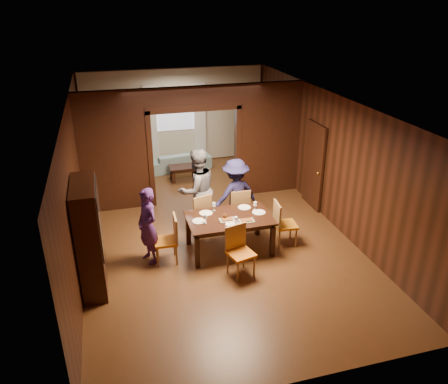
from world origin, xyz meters
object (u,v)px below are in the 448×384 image
object	(u,v)px
hutch	(89,237)
sofa	(180,160)
person_purple	(148,226)
chair_far_l	(198,213)
coffee_table	(184,173)
chair_right	(286,223)
chair_near	(241,252)
person_grey	(197,190)
person_navy	(235,194)
chair_far_r	(238,207)
dining_table	(229,234)
chair_left	(166,240)

from	to	relation	value
hutch	sofa	bearing A→B (deg)	64.87
person_purple	chair_far_l	xyz separation A→B (m)	(1.17, 0.82, -0.29)
coffee_table	chair_right	distance (m)	4.31
chair_near	person_purple	bearing A→B (deg)	134.49
person_grey	person_navy	world-z (taller)	person_grey
person_purple	person_navy	size ratio (longest dim) A/B	0.95
person_purple	chair_right	bearing A→B (deg)	65.88
coffee_table	chair_near	size ratio (longest dim) A/B	0.82
person_navy	chair_far_r	size ratio (longest dim) A/B	1.68
sofa	hutch	world-z (taller)	hutch
chair_far_r	hutch	xyz separation A→B (m)	(-3.14, -1.41, 0.52)
person_navy	chair_far_r	distance (m)	0.33
person_grey	chair_far_l	xyz separation A→B (m)	(-0.03, -0.24, -0.45)
sofa	chair_near	xyz separation A→B (m)	(0.13, -5.74, 0.22)
person_navy	dining_table	bearing A→B (deg)	51.97
person_navy	chair_far_l	xyz separation A→B (m)	(-0.85, -0.05, -0.33)
person_grey	sofa	bearing A→B (deg)	-113.80
person_navy	dining_table	world-z (taller)	person_navy
person_purple	sofa	world-z (taller)	person_purple
dining_table	chair_right	size ratio (longest dim) A/B	1.75
person_purple	dining_table	xyz separation A→B (m)	(1.62, -0.04, -0.39)
dining_table	chair_near	world-z (taller)	chair_near
coffee_table	chair_far_r	world-z (taller)	chair_far_r
person_purple	chair_near	xyz separation A→B (m)	(1.59, -0.94, -0.29)
chair_far_l	chair_near	xyz separation A→B (m)	(0.42, -1.75, 0.00)
coffee_table	chair_right	bearing A→B (deg)	-70.93
sofa	chair_right	bearing A→B (deg)	98.02
sofa	person_navy	bearing A→B (deg)	90.67
chair_far_r	hutch	world-z (taller)	hutch
chair_left	chair_right	size ratio (longest dim) A/B	1.00
hutch	chair_left	bearing A→B (deg)	17.83
chair_far_l	hutch	distance (m)	2.66
dining_table	chair_far_l	world-z (taller)	chair_far_l
dining_table	chair_far_r	distance (m)	1.02
person_purple	coffee_table	world-z (taller)	person_purple
sofa	chair_near	world-z (taller)	chair_near
dining_table	hutch	bearing A→B (deg)	-169.19
coffee_table	chair_far_l	xyz separation A→B (m)	(-0.25, -3.13, 0.28)
sofa	chair_far_l	xyz separation A→B (m)	(-0.29, -3.98, 0.22)
person_purple	sofa	xyz separation A→B (m)	(1.46, 4.80, -0.50)
person_purple	person_grey	bearing A→B (deg)	109.52
chair_right	chair_near	bearing A→B (deg)	128.66
chair_left	chair_right	xyz separation A→B (m)	(2.51, -0.01, 0.00)
chair_left	hutch	bearing A→B (deg)	-69.50
sofa	chair_right	world-z (taller)	chair_right
chair_far_l	hutch	world-z (taller)	hutch
chair_far_l	coffee_table	bearing A→B (deg)	-111.12
coffee_table	hutch	size ratio (longest dim) A/B	0.40
chair_right	hutch	xyz separation A→B (m)	(-3.87, -0.43, 0.52)
sofa	dining_table	distance (m)	4.84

